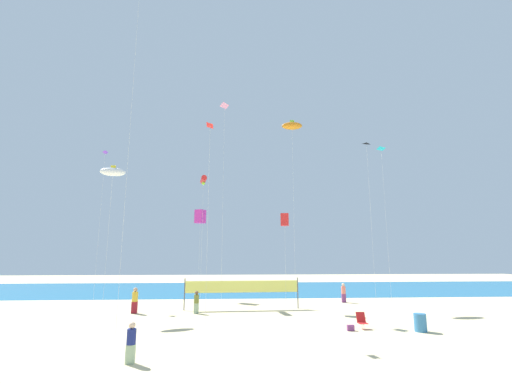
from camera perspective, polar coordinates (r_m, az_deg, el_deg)
The scene contains 20 objects.
ground_plane at distance 16.01m, azimuth -2.24°, elevation -25.60°, with size 120.00×120.00×0.00m, color beige.
ocean_band at distance 44.71m, azimuth -3.10°, elevation -15.79°, with size 120.00×20.00×0.01m, color #1E6B99.
beachgoer_navy_shirt at distance 15.57m, azimuth -20.06°, elevation -22.28°, with size 0.36×0.36×1.57m.
beachgoer_coral_shirt at distance 33.04m, azimuth 14.36°, elevation -15.84°, with size 0.38×0.38×1.68m.
beachgoer_mustard_shirt at distance 27.75m, azimuth -19.51°, elevation -16.51°, with size 0.42×0.42×1.83m.
beachgoer_olive_shirt at distance 26.61m, azimuth -9.89°, elevation -17.50°, with size 0.36×0.36×1.59m.
folding_beach_chair at distance 22.10m, azimuth 17.18°, elevation -19.69°, with size 0.52×0.65×0.89m.
trash_barrel at distance 22.37m, azimuth 25.67°, elevation -19.00°, with size 0.67×0.67×0.96m, color teal.
volleyball_net at distance 28.07m, azimuth -2.32°, elevation -15.63°, with size 9.01×0.50×2.40m.
beach_handbag at distance 21.37m, azimuth 15.47°, elevation -20.95°, with size 0.39×0.20×0.31m, color #7A3872.
kite_orange_inflatable at distance 35.31m, azimuth 6.02°, elevation 10.86°, with size 2.43×1.36×17.60m.
kite_black_diamond at distance 32.98m, azimuth 17.95°, elevation 7.35°, with size 0.69×0.70×14.41m.
kite_cyan_diamond at distance 35.45m, azimuth 20.12°, elevation 6.59°, with size 0.93×0.94×14.54m.
kite_white_inflatable at distance 28.64m, azimuth -22.71°, elevation 3.08°, with size 2.00×1.38×11.00m.
kite_violet_diamond at distance 36.28m, azimuth -23.86°, elevation 4.89°, with size 0.48×0.48×14.16m.
kite_red_diamond at distance 23.37m, azimuth -7.60°, elevation 10.05°, with size 0.67×0.67×12.91m.
kite_red_tube at distance 32.72m, azimuth -8.73°, elevation 1.99°, with size 0.79×1.80×11.46m.
kite_magenta_box at distance 35.50m, azimuth -9.26°, elevation -4.06°, with size 1.17×1.17×8.74m.
kite_pink_diamond at distance 32.18m, azimuth -5.25°, elevation 13.63°, with size 0.79×0.79×17.82m.
kite_red_box at distance 28.42m, azimuth 4.80°, elevation -4.62°, with size 0.76×0.76×7.57m.
Camera 1 is at (-0.37, -15.45, 4.19)m, focal length 24.04 mm.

